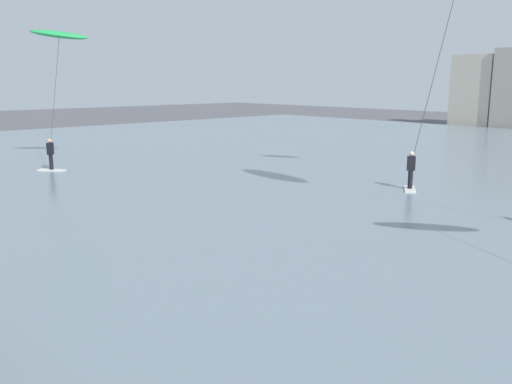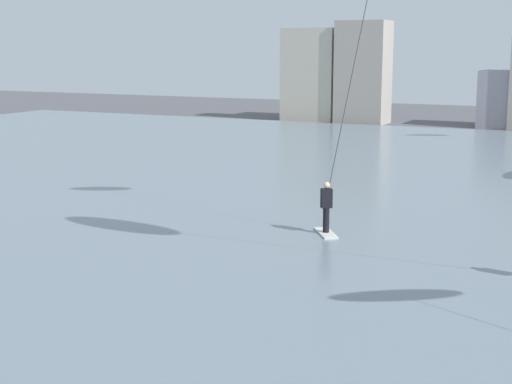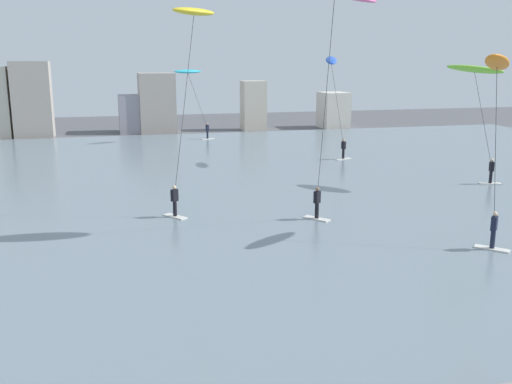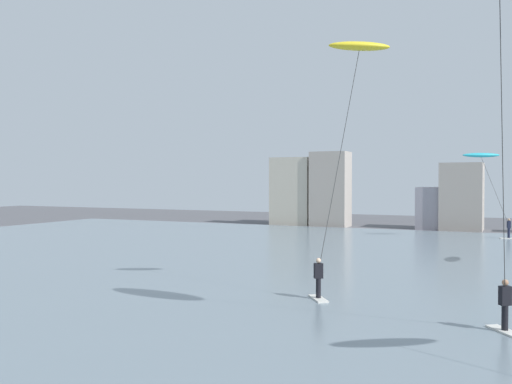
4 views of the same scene
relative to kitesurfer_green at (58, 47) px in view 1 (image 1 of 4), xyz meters
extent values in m
cube|color=beige|center=(1.90, 45.62, -3.64)|extent=(3.07, 3.82, 5.55)
cube|color=beige|center=(1.95, 43.38, -2.77)|extent=(4.34, 2.56, 7.29)
cube|color=silver|center=(16.79, 7.81, -6.28)|extent=(1.16, 1.40, 0.06)
cylinder|color=black|center=(16.79, 7.81, -5.86)|extent=(0.20, 0.20, 0.78)
cube|color=black|center=(16.79, 7.81, -5.17)|extent=(0.40, 0.38, 0.60)
sphere|color=beige|center=(16.79, 7.81, -4.76)|extent=(0.20, 0.20, 0.20)
cylinder|color=#333333|center=(17.47, 8.32, -0.78)|extent=(1.39, 1.06, 8.89)
cube|color=silver|center=(1.48, -1.43, -6.28)|extent=(1.38, 1.20, 0.06)
cylinder|color=black|center=(1.48, -1.43, -5.86)|extent=(0.20, 0.20, 0.78)
cube|color=black|center=(1.48, -1.43, -5.17)|extent=(0.38, 0.40, 0.60)
sphere|color=tan|center=(1.48, -1.43, -4.76)|extent=(0.20, 0.20, 0.20)
cylinder|color=#333333|center=(0.65, -0.63, -2.35)|extent=(1.69, 1.63, 5.75)
ellipsoid|color=green|center=(-0.17, 0.17, 0.67)|extent=(2.58, 2.99, 0.83)
camera|label=1|loc=(29.23, -12.46, -1.74)|focal=38.34mm
camera|label=2|loc=(25.07, -14.18, -0.56)|focal=54.13mm
camera|label=3|loc=(13.76, -20.43, 1.47)|focal=40.19mm
camera|label=4|loc=(23.91, -13.58, -1.57)|focal=39.68mm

